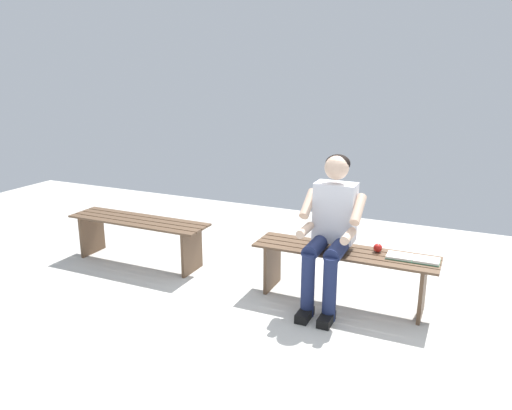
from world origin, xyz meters
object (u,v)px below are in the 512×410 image
(person_seated, at_px, (331,226))
(apple, at_px, (378,248))
(bench_far, at_px, (139,231))
(book_open, at_px, (413,259))
(bench_near, at_px, (343,263))

(person_seated, relative_size, apple, 17.37)
(bench_far, height_order, book_open, book_open)
(bench_near, height_order, person_seated, person_seated)
(person_seated, distance_m, book_open, 0.70)
(bench_near, relative_size, book_open, 3.75)
(bench_near, distance_m, person_seated, 0.38)
(book_open, bearing_deg, apple, -11.03)
(bench_near, relative_size, apple, 21.19)
(apple, bearing_deg, bench_near, 17.38)
(person_seated, bearing_deg, bench_near, -134.14)
(book_open, bearing_deg, bench_far, 0.62)
(person_seated, xyz_separation_m, apple, (-0.36, -0.18, -0.20))
(bench_near, bearing_deg, apple, -162.62)
(apple, height_order, book_open, apple)
(bench_far, bearing_deg, book_open, -179.47)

